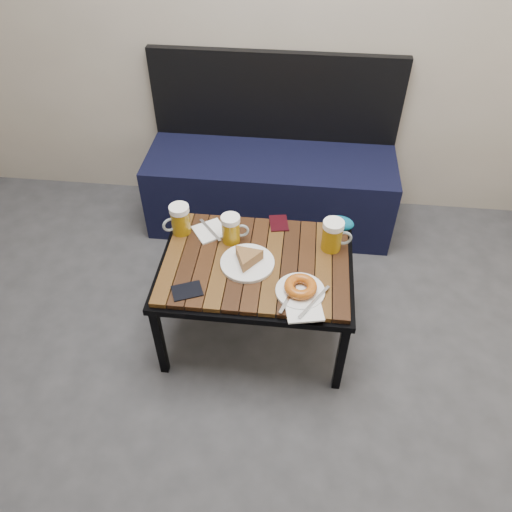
# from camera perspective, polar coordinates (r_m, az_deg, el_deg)

# --- Properties ---
(bench) EXTENTS (1.40, 0.50, 0.95)m
(bench) POSITION_cam_1_polar(r_m,az_deg,el_deg) (2.96, 1.68, 8.51)
(bench) COLOR black
(bench) RESTS_ON ground
(cafe_table) EXTENTS (0.84, 0.62, 0.47)m
(cafe_table) POSITION_cam_1_polar(r_m,az_deg,el_deg) (2.18, 0.00, -1.37)
(cafe_table) COLOR black
(cafe_table) RESTS_ON ground
(beer_mug_left) EXTENTS (0.13, 0.12, 0.14)m
(beer_mug_left) POSITION_cam_1_polar(r_m,az_deg,el_deg) (2.27, -8.72, 4.15)
(beer_mug_left) COLOR #9B710C
(beer_mug_left) RESTS_ON cafe_table
(beer_mug_centre) EXTENTS (0.13, 0.09, 0.14)m
(beer_mug_centre) POSITION_cam_1_polar(r_m,az_deg,el_deg) (2.21, -2.83, 3.11)
(beer_mug_centre) COLOR #9B710C
(beer_mug_centre) RESTS_ON cafe_table
(beer_mug_right) EXTENTS (0.13, 0.09, 0.15)m
(beer_mug_right) POSITION_cam_1_polar(r_m,az_deg,el_deg) (2.19, 8.78, 2.36)
(beer_mug_right) COLOR #9B710C
(beer_mug_right) RESTS_ON cafe_table
(plate_pie) EXTENTS (0.23, 0.23, 0.07)m
(plate_pie) POSITION_cam_1_polar(r_m,az_deg,el_deg) (2.12, -1.00, -0.46)
(plate_pie) COLOR white
(plate_pie) RESTS_ON cafe_table
(plate_bagel) EXTENTS (0.22, 0.25, 0.06)m
(plate_bagel) POSITION_cam_1_polar(r_m,az_deg,el_deg) (2.01, 5.10, -3.74)
(plate_bagel) COLOR white
(plate_bagel) RESTS_ON cafe_table
(napkin_left) EXTENTS (0.19, 0.19, 0.01)m
(napkin_left) POSITION_cam_1_polar(r_m,az_deg,el_deg) (2.30, -5.25, 2.86)
(napkin_left) COLOR white
(napkin_left) RESTS_ON cafe_table
(napkin_right) EXTENTS (0.16, 0.15, 0.01)m
(napkin_right) POSITION_cam_1_polar(r_m,az_deg,el_deg) (1.97, 5.52, -6.18)
(napkin_right) COLOR white
(napkin_right) RESTS_ON cafe_table
(passport_navy) EXTENTS (0.14, 0.13, 0.01)m
(passport_navy) POSITION_cam_1_polar(r_m,az_deg,el_deg) (2.04, -7.88, -3.96)
(passport_navy) COLOR black
(passport_navy) RESTS_ON cafe_table
(passport_burgundy) EXTENTS (0.10, 0.13, 0.01)m
(passport_burgundy) POSITION_cam_1_polar(r_m,az_deg,el_deg) (2.34, 2.62, 3.78)
(passport_burgundy) COLOR black
(passport_burgundy) RESTS_ON cafe_table
(knit_pouch) EXTENTS (0.14, 0.11, 0.06)m
(knit_pouch) POSITION_cam_1_polar(r_m,az_deg,el_deg) (2.33, 9.57, 3.73)
(knit_pouch) COLOR navy
(knit_pouch) RESTS_ON cafe_table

